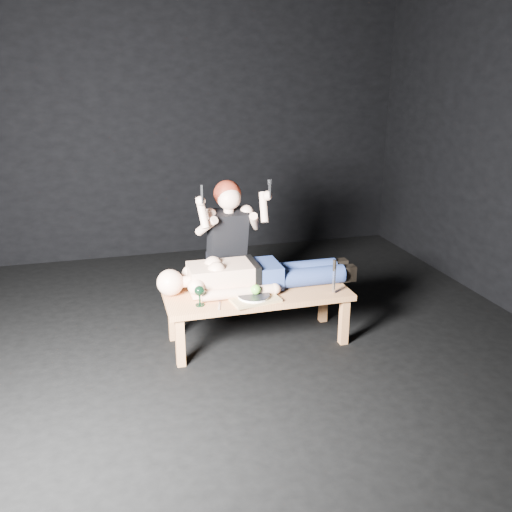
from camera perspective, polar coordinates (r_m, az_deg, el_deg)
name	(u,v)px	position (r m, az deg, el deg)	size (l,w,h in m)	color
ground	(252,336)	(4.84, -0.46, -8.25)	(5.00, 5.00, 0.00)	black
back_wall	(197,130)	(6.80, -6.06, 12.77)	(5.00, 5.00, 0.00)	black
table	(258,317)	(4.66, 0.16, -6.32)	(1.52, 0.57, 0.45)	#C0814A
lying_man	(259,271)	(4.64, 0.34, -1.55)	(1.60, 0.49, 0.28)	#D5A587
kneeling_woman	(225,247)	(5.00, -3.21, 0.90)	(0.71, 0.80, 1.34)	black
serving_tray	(254,298)	(4.42, -0.23, -4.40)	(0.38, 0.27, 0.02)	#A78853
plate	(254,296)	(4.41, -0.23, -4.15)	(0.25, 0.25, 0.02)	white
apple	(256,289)	(4.40, -0.03, -3.48)	(0.08, 0.08, 0.08)	green
goblet	(200,296)	(4.31, -5.84, -4.10)	(0.08, 0.08, 0.16)	black
fork_flat	(219,306)	(4.32, -3.80, -5.13)	(0.01, 0.16, 0.01)	#B2B2B7
knife_flat	(269,300)	(4.42, 1.30, -4.54)	(0.01, 0.16, 0.01)	#B2B2B7
spoon_flat	(259,297)	(4.47, 0.26, -4.26)	(0.01, 0.16, 0.01)	#B2B2B7
carving_knife	(334,277)	(4.54, 8.06, -2.13)	(0.04, 0.04, 0.29)	#B2B2B7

